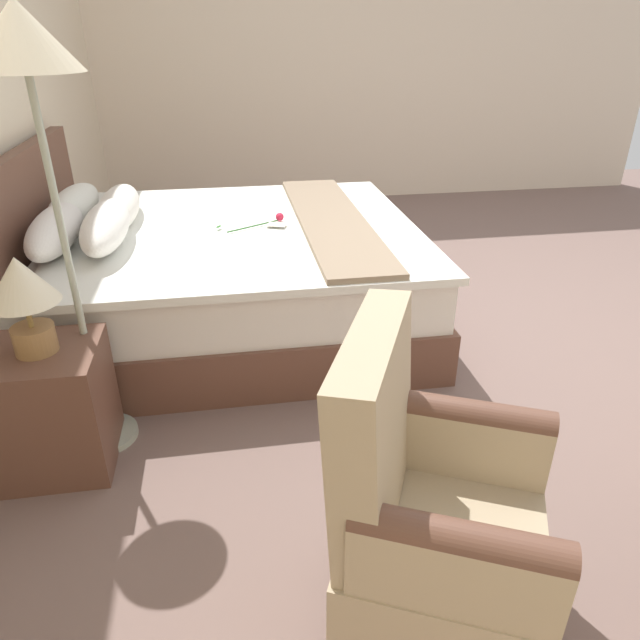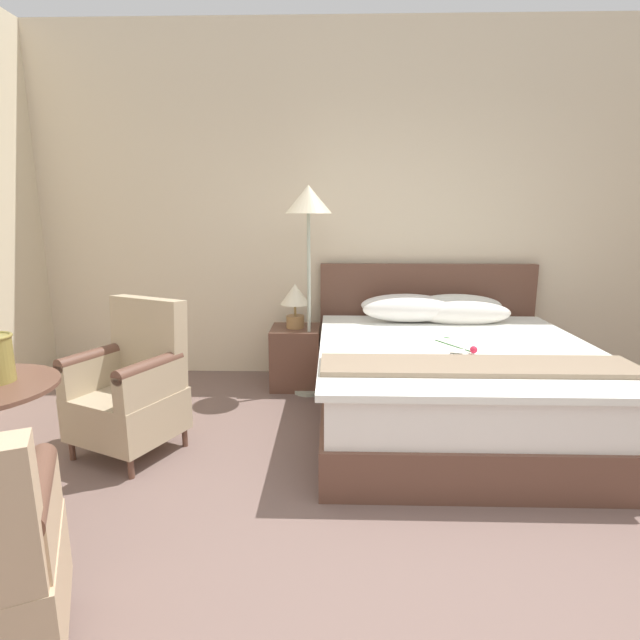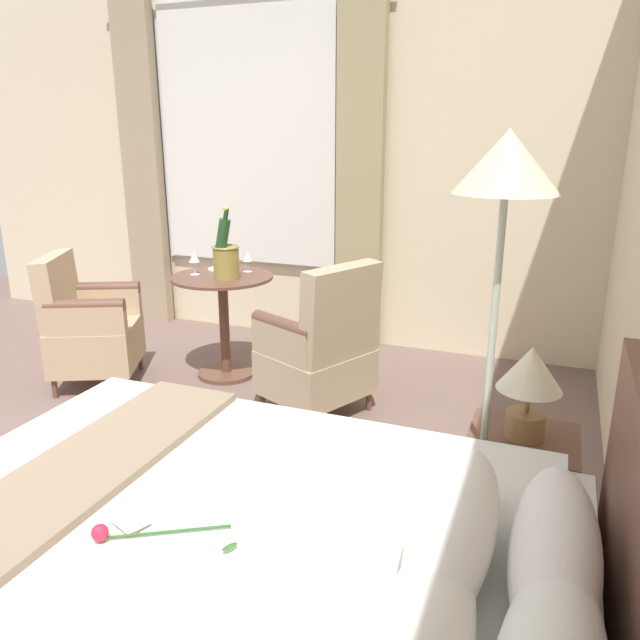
% 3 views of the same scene
% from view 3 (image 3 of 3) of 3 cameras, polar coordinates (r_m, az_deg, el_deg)
% --- Properties ---
extents(wall_window_side, '(0.27, 5.77, 3.11)m').
position_cam_3_polar(wall_window_side, '(5.40, -6.29, 15.25)').
color(wall_window_side, beige).
rests_on(wall_window_side, ground).
extents(nightstand, '(0.44, 0.43, 0.53)m').
position_cam_3_polar(nightstand, '(2.80, 17.61, -14.93)').
color(nightstand, brown).
rests_on(nightstand, ground).
extents(bedside_lamp, '(0.25, 0.25, 0.38)m').
position_cam_3_polar(bedside_lamp, '(2.57, 18.63, -5.14)').
color(bedside_lamp, '#9D7445').
rests_on(bedside_lamp, nightstand).
extents(floor_lamp_brass, '(0.37, 0.37, 1.71)m').
position_cam_3_polar(floor_lamp_brass, '(2.29, 16.47, 10.23)').
color(floor_lamp_brass, '#ADB8A7').
rests_on(floor_lamp_brass, ground).
extents(side_table_round, '(0.70, 0.70, 0.74)m').
position_cam_3_polar(side_table_round, '(4.45, -8.78, 0.57)').
color(side_table_round, brown).
rests_on(side_table_round, ground).
extents(champagne_bucket, '(0.19, 0.19, 0.49)m').
position_cam_3_polar(champagne_bucket, '(4.27, -8.64, 5.77)').
color(champagne_bucket, olive).
rests_on(champagne_bucket, side_table_round).
extents(wine_glass_near_bucket, '(0.07, 0.07, 0.14)m').
position_cam_3_polar(wine_glass_near_bucket, '(4.46, -6.65, 5.69)').
color(wine_glass_near_bucket, white).
rests_on(wine_glass_near_bucket, side_table_round).
extents(wine_glass_near_edge, '(0.08, 0.08, 0.16)m').
position_cam_3_polar(wine_glass_near_edge, '(4.42, -11.43, 5.57)').
color(wine_glass_near_edge, white).
rests_on(wine_glass_near_edge, side_table_round).
extents(snack_plate, '(0.18, 0.18, 0.04)m').
position_cam_3_polar(snack_plate, '(4.57, -9.13, 4.64)').
color(snack_plate, white).
rests_on(snack_plate, side_table_round).
extents(armchair_by_window, '(0.75, 0.75, 0.97)m').
position_cam_3_polar(armchair_by_window, '(3.81, 0.10, -2.79)').
color(armchair_by_window, brown).
rests_on(armchair_by_window, ground).
extents(armchair_facing_bed, '(0.74, 0.75, 0.91)m').
position_cam_3_polar(armchair_facing_bed, '(4.56, -20.40, -0.63)').
color(armchair_facing_bed, brown).
rests_on(armchair_facing_bed, ground).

